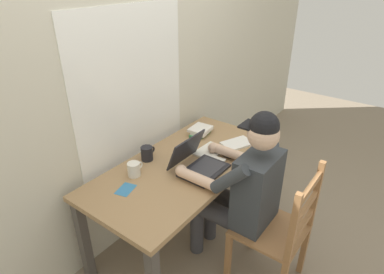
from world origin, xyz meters
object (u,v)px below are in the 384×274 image
seated_person (242,187)px  laptop (197,162)px  wooden_chair (278,231)px  landscape_photo_print (126,189)px  coffee_mug_white (134,169)px  coffee_mug_dark (147,153)px  book_stack_main (201,131)px  computer_mouse (228,155)px  desk (186,174)px

seated_person → laptop: 0.35m
wooden_chair → landscape_photo_print: (-0.51, 0.83, 0.26)m
coffee_mug_white → coffee_mug_dark: (0.20, 0.07, 0.00)m
book_stack_main → coffee_mug_white: bearing=179.3°
laptop → computer_mouse: bearing=-20.6°
wooden_chair → coffee_mug_dark: wooden_chair is taller
coffee_mug_dark → book_stack_main: coffee_mug_dark is taller
wooden_chair → book_stack_main: bearing=66.3°
computer_mouse → coffee_mug_white: coffee_mug_white is taller
laptop → coffee_mug_white: bearing=137.9°
computer_mouse → coffee_mug_white: size_ratio=0.82×
desk → coffee_mug_white: (-0.32, 0.18, 0.14)m
laptop → coffee_mug_white: 0.43m
desk → landscape_photo_print: landscape_photo_print is taller
desk → seated_person: 0.44m
desk → computer_mouse: bearing=-39.0°
computer_mouse → coffee_mug_white: 0.69m
computer_mouse → book_stack_main: (0.18, 0.37, 0.02)m
seated_person → book_stack_main: 0.73m
desk → landscape_photo_print: (-0.47, 0.11, 0.09)m
coffee_mug_white → wooden_chair: bearing=-68.2°
computer_mouse → coffee_mug_white: bearing=146.3°
computer_mouse → landscape_photo_print: (-0.72, 0.31, -0.02)m
computer_mouse → coffee_mug_dark: size_ratio=0.81×
laptop → coffee_mug_dark: (-0.12, 0.36, -0.00)m
laptop → coffee_mug_dark: bearing=108.6°
laptop → seated_person: bearing=-82.6°
desk → laptop: size_ratio=4.53×
coffee_mug_dark → laptop: bearing=-71.4°
desk → coffee_mug_dark: bearing=116.8°
desk → wooden_chair: (0.04, -0.72, -0.17)m
laptop → coffee_mug_white: size_ratio=2.69×
landscape_photo_print → laptop: bearing=-40.2°
coffee_mug_white → book_stack_main: coffee_mug_white is taller
coffee_mug_dark → landscape_photo_print: bearing=-158.0°
coffee_mug_dark → wooden_chair: bearing=-80.4°
desk → laptop: (-0.01, -0.11, 0.14)m
wooden_chair → landscape_photo_print: size_ratio=7.11×
wooden_chair → coffee_mug_white: size_ratio=7.55×
seated_person → wooden_chair: (-0.00, -0.28, -0.22)m
laptop → book_stack_main: (0.43, 0.28, -0.02)m
landscape_photo_print → coffee_mug_white: bearing=10.1°
laptop → landscape_photo_print: laptop is taller
computer_mouse → book_stack_main: book_stack_main is taller
wooden_chair → laptop: 0.69m
wooden_chair → coffee_mug_dark: bearing=99.6°
seated_person → book_stack_main: size_ratio=5.55×
book_stack_main → landscape_photo_print: book_stack_main is taller
desk → laptop: bearing=-93.3°
seated_person → computer_mouse: size_ratio=12.30×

